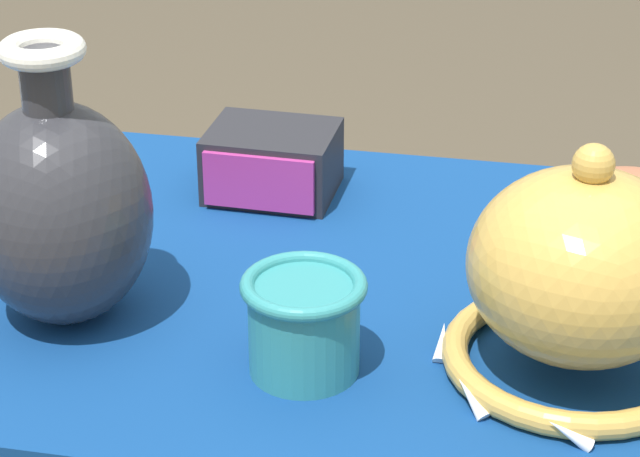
# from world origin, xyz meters

# --- Properties ---
(display_table) EXTENTS (1.26, 0.59, 0.73)m
(display_table) POSITION_xyz_m (0.00, -0.02, 0.64)
(display_table) COLOR brown
(display_table) RESTS_ON ground_plane
(vase_tall_bulbous) EXTENTS (0.16, 0.16, 0.25)m
(vase_tall_bulbous) POSITION_xyz_m (-0.13, -0.11, 0.83)
(vase_tall_bulbous) COLOR #2D2D33
(vase_tall_bulbous) RESTS_ON display_table
(vase_dome_bell) EXTENTS (0.23, 0.23, 0.20)m
(vase_dome_bell) POSITION_xyz_m (0.31, -0.11, 0.81)
(vase_dome_bell) COLOR gold
(vase_dome_bell) RESTS_ON display_table
(mosaic_tile_box) EXTENTS (0.13, 0.11, 0.07)m
(mosaic_tile_box) POSITION_xyz_m (-0.01, 0.17, 0.76)
(mosaic_tile_box) COLOR #232328
(mosaic_tile_box) RESTS_ON display_table
(cup_wide_teal) EXTENTS (0.10, 0.10, 0.09)m
(cup_wide_teal) POSITION_xyz_m (0.10, -0.15, 0.77)
(cup_wide_teal) COLOR teal
(cup_wide_teal) RESTS_ON display_table
(bowl_shallow_terracotta) EXTENTS (0.15, 0.15, 0.05)m
(bowl_shallow_terracotta) POSITION_xyz_m (0.37, 0.17, 0.75)
(bowl_shallow_terracotta) COLOR #BC6642
(bowl_shallow_terracotta) RESTS_ON display_table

